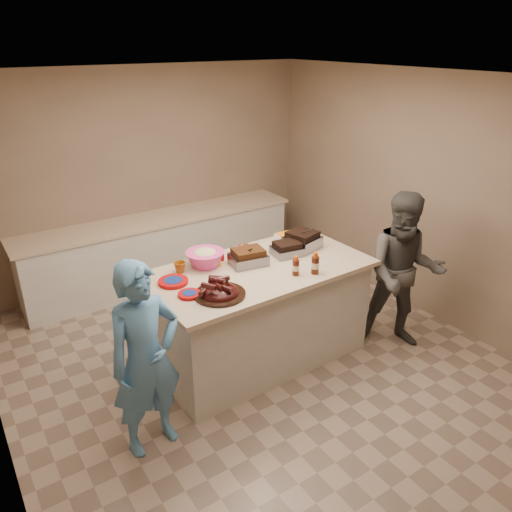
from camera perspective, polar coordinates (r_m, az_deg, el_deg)
room at (r=5.10m, az=-0.13°, el=-12.16°), size 4.50×5.00×2.70m
back_counter at (r=6.60m, az=-10.71°, el=0.71°), size 3.60×0.64×0.90m
island at (r=5.21m, az=0.31°, el=-11.35°), size 2.15×1.17×1.00m
rib_platter at (r=4.22m, az=-4.16°, el=-4.50°), size 0.45×0.45×0.18m
pulled_pork_tray at (r=4.76m, az=-0.88°, el=-0.96°), size 0.37×0.30×0.10m
brisket_tray at (r=4.97m, az=3.54°, el=0.11°), size 0.31×0.28×0.09m
roasting_pan at (r=5.15m, az=5.27°, el=0.91°), size 0.38×0.38×0.12m
coleslaw_bowl at (r=4.75m, az=-5.79°, el=-1.15°), size 0.38×0.38×0.25m
sausage_plate at (r=5.00m, az=-0.58°, el=0.33°), size 0.34×0.34×0.05m
mac_cheese_dish at (r=5.35m, az=3.94°, el=1.90°), size 0.30×0.23×0.08m
bbq_bottle_a at (r=4.57m, az=4.54°, el=-2.17°), size 0.06×0.06×0.19m
bbq_bottle_b at (r=4.61m, az=6.73°, el=-1.99°), size 0.07×0.07×0.21m
mustard_bottle at (r=4.75m, az=-4.26°, el=-1.11°), size 0.04×0.04×0.12m
sauce_bowl at (r=4.82m, az=-0.78°, el=-0.63°), size 0.12×0.04×0.12m
plate_stack_large at (r=4.46m, az=-9.43°, el=-3.09°), size 0.27×0.27×0.03m
plate_stack_small at (r=4.24m, az=-7.60°, el=-4.53°), size 0.20×0.20×0.03m
plastic_cup at (r=4.65m, az=-8.66°, el=-1.87°), size 0.11×0.11×0.11m
basket_stack at (r=4.87m, az=-4.96°, el=-0.45°), size 0.20×0.16×0.09m
guest_blue at (r=4.38m, az=-11.51°, el=-19.99°), size 0.77×1.65×0.38m
guest_gray at (r=5.62m, az=15.50°, el=-9.43°), size 1.70×1.77×0.63m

